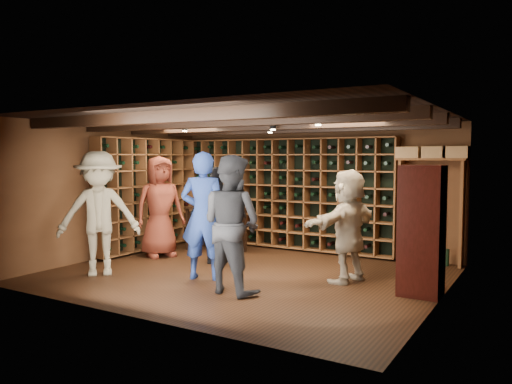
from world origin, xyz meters
The scene contains 13 objects.
ground centered at (0.00, 0.00, 0.00)m, with size 6.00×6.00×0.00m, color black.
room_shell centered at (0.00, 0.05, 2.42)m, with size 6.00×6.00×6.00m.
wine_rack_back centered at (-0.52, 2.33, 1.15)m, with size 4.65×0.30×2.20m.
wine_rack_left centered at (-2.83, 0.82, 1.15)m, with size 0.30×2.65×2.20m.
crate_shelf centered at (2.41, 2.32, 1.57)m, with size 1.20×0.32×2.07m.
display_cabinet centered at (2.71, 0.20, 0.86)m, with size 0.55×0.50×1.75m.
man_blue_shirt centered at (-0.38, -0.58, 0.99)m, with size 0.72×0.47×1.97m, color navy.
man_grey_suit centered at (0.41, -0.99, 0.96)m, with size 0.93×0.73×1.92m, color black.
guest_red_floral centered at (-2.15, 0.42, 0.95)m, with size 0.93×0.61×1.91m, color maroon.
guest_woman_black centered at (-0.85, 0.47, 0.86)m, with size 1.01×0.42×1.72m, color black.
guest_khaki centered at (-1.98, -1.21, 0.99)m, with size 1.28×0.74×1.98m, color #7F7258.
guest_beige centered at (1.59, 0.41, 0.85)m, with size 1.58×0.50×1.71m, color tan.
tasting_table centered at (-1.57, 1.41, 0.78)m, with size 1.20×0.65×1.17m.
Camera 1 is at (4.22, -6.72, 1.89)m, focal length 35.00 mm.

